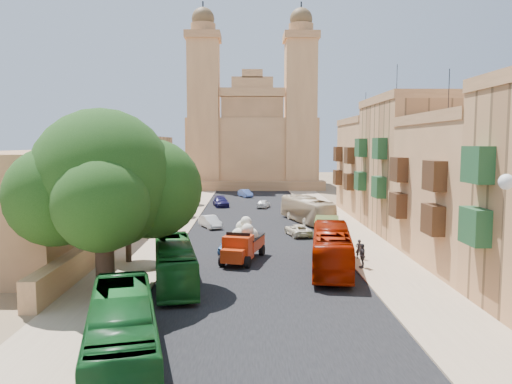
{
  "coord_description": "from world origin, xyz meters",
  "views": [
    {
      "loc": [
        -0.81,
        -25.75,
        9.07
      ],
      "look_at": [
        0.0,
        26.0,
        4.0
      ],
      "focal_mm": 35.0,
      "sensor_mm": 36.0,
      "label": 1
    }
  ],
  "objects_px": {
    "bus_red_east": "(332,249)",
    "red_truck": "(243,242)",
    "pedestrian_a": "(359,249)",
    "street_tree_a": "(128,213)",
    "olive_pickup": "(327,230)",
    "church": "(252,141)",
    "car_cream": "(298,230)",
    "car_white_a": "(210,222)",
    "street_tree_c": "(174,188)",
    "street_tree_b": "(157,206)",
    "bus_cream_east": "(307,210)",
    "pedestrian_c": "(362,256)",
    "bus_green_north": "(175,263)",
    "car_blue_a": "(229,245)",
    "car_dkblue": "(221,202)",
    "car_white_b": "(263,204)",
    "street_tree_d": "(186,180)",
    "car_blue_b": "(245,193)",
    "bus_green_south": "(122,336)",
    "ficus_tree": "(104,185)"
  },
  "relations": [
    {
      "from": "street_tree_b",
      "to": "bus_red_east",
      "type": "xyz_separation_m",
      "value": [
        15.15,
        -14.81,
        -1.31
      ]
    },
    {
      "from": "street_tree_b",
      "to": "street_tree_c",
      "type": "xyz_separation_m",
      "value": [
        0.0,
        12.0,
        0.74
      ]
    },
    {
      "from": "red_truck",
      "to": "bus_red_east",
      "type": "distance_m",
      "value": 7.05
    },
    {
      "from": "bus_red_east",
      "to": "car_cream",
      "type": "height_order",
      "value": "bus_red_east"
    },
    {
      "from": "bus_red_east",
      "to": "red_truck",
      "type": "bearing_deg",
      "value": -16.89
    },
    {
      "from": "car_blue_a",
      "to": "pedestrian_c",
      "type": "distance_m",
      "value": 11.39
    },
    {
      "from": "car_white_a",
      "to": "car_white_b",
      "type": "xyz_separation_m",
      "value": [
        6.23,
        16.56,
        -0.06
      ]
    },
    {
      "from": "car_blue_b",
      "to": "street_tree_b",
      "type": "bearing_deg",
      "value": -127.09
    },
    {
      "from": "church",
      "to": "bus_cream_east",
      "type": "bearing_deg",
      "value": -82.96
    },
    {
      "from": "bus_green_north",
      "to": "bus_red_east",
      "type": "bearing_deg",
      "value": 7.6
    },
    {
      "from": "car_blue_b",
      "to": "olive_pickup",
      "type": "bearing_deg",
      "value": -101.08
    },
    {
      "from": "bus_red_east",
      "to": "car_blue_b",
      "type": "distance_m",
      "value": 49.15
    },
    {
      "from": "street_tree_a",
      "to": "church",
      "type": "bearing_deg",
      "value": 81.46
    },
    {
      "from": "bus_green_south",
      "to": "pedestrian_c",
      "type": "distance_m",
      "value": 21.19
    },
    {
      "from": "church",
      "to": "car_cream",
      "type": "bearing_deg",
      "value": -85.84
    },
    {
      "from": "street_tree_c",
      "to": "street_tree_d",
      "type": "height_order",
      "value": "street_tree_c"
    },
    {
      "from": "red_truck",
      "to": "street_tree_c",
      "type": "bearing_deg",
      "value": 110.22
    },
    {
      "from": "street_tree_a",
      "to": "bus_cream_east",
      "type": "height_order",
      "value": "street_tree_a"
    },
    {
      "from": "car_cream",
      "to": "car_white_a",
      "type": "bearing_deg",
      "value": -40.13
    },
    {
      "from": "olive_pickup",
      "to": "bus_red_east",
      "type": "distance_m",
      "value": 10.9
    },
    {
      "from": "bus_green_north",
      "to": "car_blue_b",
      "type": "bearing_deg",
      "value": 74.66
    },
    {
      "from": "church",
      "to": "street_tree_d",
      "type": "distance_m",
      "value": 32.75
    },
    {
      "from": "street_tree_b",
      "to": "car_white_a",
      "type": "bearing_deg",
      "value": 32.99
    },
    {
      "from": "street_tree_b",
      "to": "pedestrian_a",
      "type": "relative_size",
      "value": 2.71
    },
    {
      "from": "bus_cream_east",
      "to": "bus_green_north",
      "type": "bearing_deg",
      "value": 48.87
    },
    {
      "from": "street_tree_b",
      "to": "bus_green_south",
      "type": "xyz_separation_m",
      "value": [
        4.21,
        -30.69,
        -1.34
      ]
    },
    {
      "from": "street_tree_c",
      "to": "bus_green_south",
      "type": "height_order",
      "value": "street_tree_c"
    },
    {
      "from": "car_cream",
      "to": "bus_green_north",
      "type": "bearing_deg",
      "value": 48.13
    },
    {
      "from": "street_tree_d",
      "to": "car_dkblue",
      "type": "relative_size",
      "value": 1.11
    },
    {
      "from": "street_tree_c",
      "to": "car_blue_a",
      "type": "relative_size",
      "value": 1.57
    },
    {
      "from": "ficus_tree",
      "to": "pedestrian_c",
      "type": "relative_size",
      "value": 6.18
    },
    {
      "from": "car_blue_a",
      "to": "car_cream",
      "type": "bearing_deg",
      "value": 59.11
    },
    {
      "from": "street_tree_c",
      "to": "car_white_b",
      "type": "height_order",
      "value": "street_tree_c"
    },
    {
      "from": "street_tree_a",
      "to": "olive_pickup",
      "type": "height_order",
      "value": "street_tree_a"
    },
    {
      "from": "olive_pickup",
      "to": "car_dkblue",
      "type": "bearing_deg",
      "value": 113.81
    },
    {
      "from": "bus_green_north",
      "to": "bus_cream_east",
      "type": "xyz_separation_m",
      "value": [
        11.45,
        25.1,
        0.06
      ]
    },
    {
      "from": "red_truck",
      "to": "pedestrian_a",
      "type": "bearing_deg",
      "value": 2.47
    },
    {
      "from": "car_white_a",
      "to": "pedestrian_c",
      "type": "xyz_separation_m",
      "value": [
        12.4,
        -17.51,
        0.25
      ]
    },
    {
      "from": "bus_cream_east",
      "to": "car_blue_b",
      "type": "distance_m",
      "value": 28.1
    },
    {
      "from": "street_tree_c",
      "to": "street_tree_b",
      "type": "bearing_deg",
      "value": -90.0
    },
    {
      "from": "car_cream",
      "to": "olive_pickup",
      "type": "bearing_deg",
      "value": 121.4
    },
    {
      "from": "red_truck",
      "to": "bus_red_east",
      "type": "relative_size",
      "value": 0.55
    },
    {
      "from": "street_tree_a",
      "to": "street_tree_c",
      "type": "distance_m",
      "value": 24.0
    },
    {
      "from": "bus_green_north",
      "to": "bus_red_east",
      "type": "distance_m",
      "value": 11.27
    },
    {
      "from": "pedestrian_a",
      "to": "pedestrian_c",
      "type": "bearing_deg",
      "value": 99.89
    },
    {
      "from": "church",
      "to": "bus_green_north",
      "type": "xyz_separation_m",
      "value": [
        -5.55,
        -72.96,
        -8.11
      ]
    },
    {
      "from": "street_tree_c",
      "to": "pedestrian_c",
      "type": "height_order",
      "value": "street_tree_c"
    },
    {
      "from": "street_tree_a",
      "to": "car_dkblue",
      "type": "height_order",
      "value": "street_tree_a"
    },
    {
      "from": "car_cream",
      "to": "church",
      "type": "bearing_deg",
      "value": -98.04
    },
    {
      "from": "street_tree_d",
      "to": "car_white_a",
      "type": "xyz_separation_m",
      "value": [
        5.1,
        -20.69,
        -2.92
      ]
    }
  ]
}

